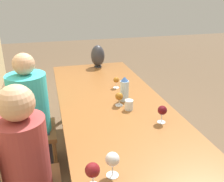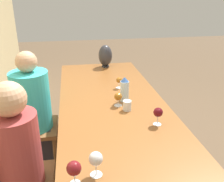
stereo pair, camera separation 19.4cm
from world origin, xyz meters
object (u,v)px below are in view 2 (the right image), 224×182
object	(u,v)px
wine_glass_2	(119,81)
wine_glass_4	(96,159)
vase	(105,56)
chair_far	(28,125)
person_far	(34,109)
water_tumbler	(127,105)
wine_glass_0	(118,97)
person_near	(20,157)
water_bottle	(125,90)
wine_glass_3	(158,113)
wine_glass_1	(74,169)
chair_near	(12,180)

from	to	relation	value
wine_glass_2	wine_glass_4	distance (m)	1.35
vase	chair_far	size ratio (longest dim) A/B	0.34
vase	person_far	distance (m)	1.27
water_tumbler	wine_glass_0	size ratio (longest dim) A/B	0.71
vase	chair_far	bearing A→B (deg)	134.77
person_near	vase	bearing A→B (deg)	-26.35
water_tumbler	vase	xyz separation A→B (m)	(1.31, 0.00, 0.11)
water_bottle	wine_glass_2	bearing A→B (deg)	-2.44
water_tumbler	wine_glass_3	world-z (taller)	wine_glass_3
vase	wine_glass_1	xyz separation A→B (m)	(-2.13, 0.47, -0.05)
water_bottle	wine_glass_0	distance (m)	0.12
wine_glass_2	wine_glass_3	distance (m)	0.82
wine_glass_0	wine_glass_3	world-z (taller)	wine_glass_3
water_tumbler	wine_glass_2	world-z (taller)	wine_glass_2
wine_glass_4	chair_near	bearing A→B (deg)	56.52
chair_near	wine_glass_3	bearing A→B (deg)	-84.37
water_tumbler	person_near	distance (m)	0.94
water_bottle	chair_far	distance (m)	1.04
water_tumbler	chair_far	bearing A→B (deg)	66.80
water_tumbler	wine_glass_4	size ratio (longest dim) A/B	0.57
vase	wine_glass_2	xyz separation A→B (m)	(-0.79, -0.03, -0.07)
person_near	water_bottle	bearing A→B (deg)	-55.97
wine_glass_4	water_bottle	bearing A→B (deg)	-21.12
wine_glass_2	wine_glass_4	bearing A→B (deg)	163.41
water_bottle	water_tumbler	xyz separation A→B (m)	(-0.19, 0.02, -0.07)
wine_glass_0	person_far	bearing A→B (deg)	69.37
wine_glass_1	wine_glass_3	world-z (taller)	wine_glass_1
vase	person_far	xyz separation A→B (m)	(-0.91, 0.84, -0.26)
chair_far	vase	bearing A→B (deg)	-45.23
vase	chair_near	size ratio (longest dim) A/B	0.34
water_tumbler	person_far	bearing A→B (deg)	64.81
wine_glass_4	chair_near	size ratio (longest dim) A/B	0.17
chair_near	wine_glass_1	bearing A→B (deg)	-133.64
water_bottle	wine_glass_2	size ratio (longest dim) A/B	2.01
water_bottle	wine_glass_2	xyz separation A→B (m)	(0.33, -0.01, -0.03)
water_bottle	wine_glass_2	world-z (taller)	water_bottle
wine_glass_1	chair_far	bearing A→B (deg)	20.32
chair_near	person_near	bearing A→B (deg)	-90.00
water_tumbler	wine_glass_4	world-z (taller)	wine_glass_4
wine_glass_4	water_tumbler	bearing A→B (deg)	-24.71
person_near	chair_far	bearing A→B (deg)	5.85
wine_glass_2	chair_far	bearing A→B (deg)	97.62
chair_near	person_far	world-z (taller)	person_far
wine_glass_0	water_tumbler	bearing A→B (deg)	-149.57
water_bottle	water_tumbler	size ratio (longest dim) A/B	2.70
wine_glass_2	person_near	world-z (taller)	person_near
water_bottle	wine_glass_4	xyz separation A→B (m)	(-0.96, 0.37, -0.01)
vase	wine_glass_2	world-z (taller)	vase
person_far	chair_near	bearing A→B (deg)	174.02
wine_glass_0	person_near	distance (m)	0.94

